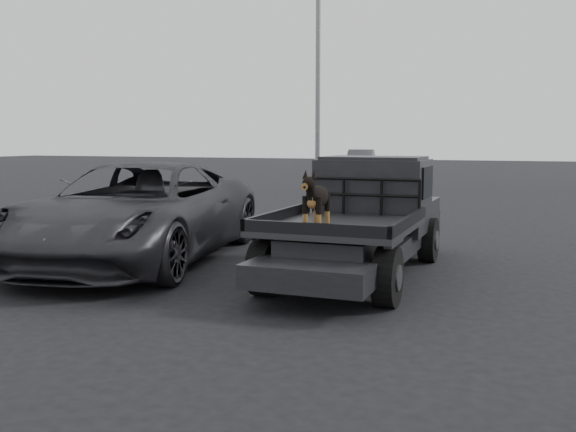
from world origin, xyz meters
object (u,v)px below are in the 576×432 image
at_px(parked_suv, 138,212).
at_px(distant_car_a, 361,161).
at_px(dog, 317,201).
at_px(flatbed_ute, 358,246).

relative_size(parked_suv, distant_car_a, 1.36).
bearing_deg(dog, parked_suv, 158.32).
bearing_deg(parked_suv, distant_car_a, 87.67).
bearing_deg(distant_car_a, parked_suv, -93.13).
bearing_deg(dog, distant_car_a, 103.76).
height_order(flatbed_ute, parked_suv, parked_suv).
bearing_deg(flatbed_ute, dog, -93.51).
distance_m(dog, distant_car_a, 31.70).
bearing_deg(parked_suv, dog, -31.44).
bearing_deg(dog, flatbed_ute, 86.49).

